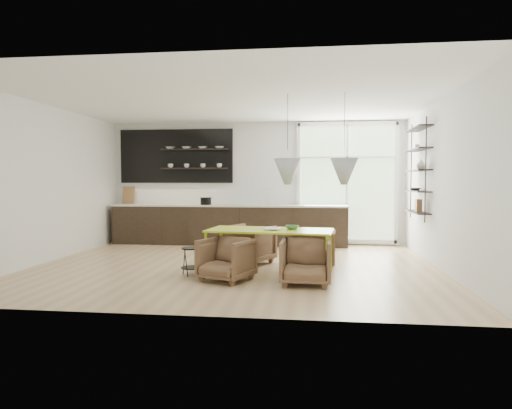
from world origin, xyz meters
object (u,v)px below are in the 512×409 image
Objects in this scene: armchair_back_left at (249,244)px; armchair_back_right at (315,248)px; armchair_front_left at (226,259)px; wire_stool at (192,257)px; dining_table at (270,232)px; armchair_front_right at (306,262)px.

armchair_back_left reaches higher than armchair_back_right.
wire_stool is at bearing 173.84° from armchair_front_left.
armchair_back_left reaches higher than armchair_front_left.
dining_table is 0.91m from armchair_front_left.
armchair_front_left is 1.19m from armchair_front_right.
armchair_back_left is (-0.46, 0.88, -0.32)m from dining_table.
armchair_back_left is 1.37m from wire_stool.
armchair_front_right is (1.19, -0.10, 0.01)m from armchair_front_left.
armchair_front_left is at bearing 47.65° from armchair_back_right.
armchair_back_right is at bearing 66.51° from armchair_front_left.
armchair_back_left is at bearing 106.32° from armchair_front_left.
wire_stool is (-1.22, -0.25, -0.39)m from dining_table.
armchair_back_right is 1.00× the size of armchair_front_left.
armchair_front_right is at bearing 150.00° from armchair_back_left.
armchair_front_left is (-1.33, -1.31, -0.00)m from armchair_back_right.
dining_table is 2.64× the size of armchair_back_left.
armchair_front_right is at bearing -43.67° from dining_table.
armchair_front_left is 0.97× the size of armchair_front_right.
dining_table reaches higher than armchair_back_right.
armchair_back_left is at bearing 123.63° from dining_table.
armchair_front_right is at bearing -13.50° from wire_stool.
armchair_back_left is at bearing 125.40° from armchair_front_right.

